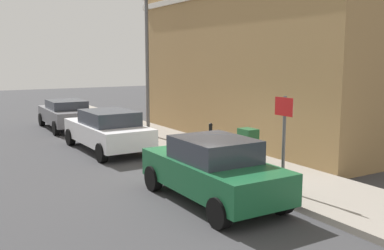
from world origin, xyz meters
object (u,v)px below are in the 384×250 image
(car_grey, at_px, (66,114))
(utility_cabinet, at_px, (248,149))
(car_green, at_px, (213,169))
(car_white, at_px, (108,130))
(lamppost, at_px, (147,59))
(bollard_near_cabinet, at_px, (211,137))
(street_sign, at_px, (284,129))

(car_grey, xyz_separation_m, utility_cabinet, (2.40, -10.82, -0.06))
(car_green, relative_size, car_grey, 0.95)
(car_white, height_order, lamppost, lamppost)
(utility_cabinet, distance_m, bollard_near_cabinet, 2.14)
(car_grey, height_order, street_sign, street_sign)
(bollard_near_cabinet, bearing_deg, car_green, -122.81)
(bollard_near_cabinet, bearing_deg, car_white, 131.59)
(car_green, relative_size, bollard_near_cabinet, 3.90)
(car_white, bearing_deg, car_green, 179.45)
(street_sign, bearing_deg, lamppost, 86.20)
(lamppost, bearing_deg, street_sign, -93.80)
(car_white, bearing_deg, street_sign, -167.75)
(car_green, height_order, utility_cabinet, car_green)
(car_white, relative_size, car_grey, 1.06)
(car_white, distance_m, utility_cabinet, 5.60)
(car_green, distance_m, car_white, 6.76)
(bollard_near_cabinet, bearing_deg, car_grey, 106.06)
(car_grey, xyz_separation_m, lamppost, (2.25, -4.30, 2.56))
(car_grey, bearing_deg, street_sign, -171.30)
(car_green, height_order, lamppost, lamppost)
(street_sign, distance_m, lamppost, 8.96)
(bollard_near_cabinet, relative_size, street_sign, 0.45)
(lamppost, bearing_deg, bollard_near_cabinet, -86.82)
(street_sign, bearing_deg, utility_cabinet, 72.26)
(utility_cabinet, bearing_deg, lamppost, 91.26)
(lamppost, bearing_deg, utility_cabinet, -88.74)
(utility_cabinet, height_order, street_sign, street_sign)
(utility_cabinet, distance_m, lamppost, 7.02)
(street_sign, xyz_separation_m, lamppost, (0.58, 8.79, 1.64))
(car_white, xyz_separation_m, car_grey, (0.07, 5.79, -0.04))
(car_green, distance_m, car_grey, 12.55)
(car_grey, height_order, bollard_near_cabinet, car_grey)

